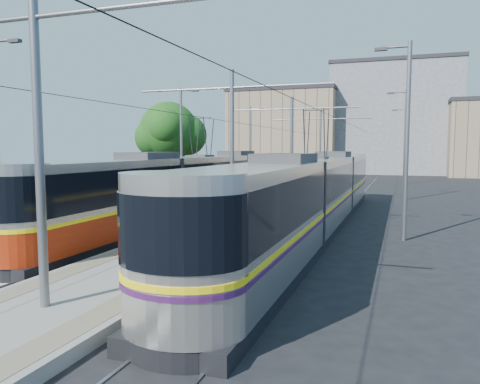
% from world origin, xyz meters
% --- Properties ---
extents(ground, '(160.00, 160.00, 0.00)m').
position_xyz_m(ground, '(0.00, 0.00, 0.00)').
color(ground, black).
rests_on(ground, ground).
extents(platform, '(4.00, 50.00, 0.30)m').
position_xyz_m(platform, '(0.00, 17.00, 0.15)').
color(platform, gray).
rests_on(platform, ground).
extents(tactile_strip_left, '(0.70, 50.00, 0.01)m').
position_xyz_m(tactile_strip_left, '(-1.45, 17.00, 0.30)').
color(tactile_strip_left, gray).
rests_on(tactile_strip_left, platform).
extents(tactile_strip_right, '(0.70, 50.00, 0.01)m').
position_xyz_m(tactile_strip_right, '(1.45, 17.00, 0.30)').
color(tactile_strip_right, gray).
rests_on(tactile_strip_right, platform).
extents(rails, '(8.71, 70.00, 0.03)m').
position_xyz_m(rails, '(0.00, 17.00, 0.02)').
color(rails, gray).
rests_on(rails, ground).
extents(tram_left, '(2.43, 29.96, 5.50)m').
position_xyz_m(tram_left, '(-3.60, 12.72, 1.71)').
color(tram_left, black).
rests_on(tram_left, ground).
extents(tram_right, '(2.43, 29.41, 5.50)m').
position_xyz_m(tram_right, '(3.60, 9.30, 1.86)').
color(tram_right, black).
rests_on(tram_right, ground).
extents(catenary, '(9.20, 70.00, 7.00)m').
position_xyz_m(catenary, '(0.00, 14.15, 4.52)').
color(catenary, slate).
rests_on(catenary, platform).
extents(street_lamps, '(15.18, 38.22, 8.00)m').
position_xyz_m(street_lamps, '(-0.00, 21.00, 4.18)').
color(street_lamps, slate).
rests_on(street_lamps, ground).
extents(shelter, '(0.80, 1.11, 2.23)m').
position_xyz_m(shelter, '(-0.15, 11.89, 1.47)').
color(shelter, black).
rests_on(shelter, platform).
extents(tree, '(5.12, 4.74, 7.44)m').
position_xyz_m(tree, '(-9.97, 21.63, 5.03)').
color(tree, '#382314').
rests_on(tree, ground).
extents(building_left, '(16.32, 12.24, 12.69)m').
position_xyz_m(building_left, '(-10.00, 60.00, 6.36)').
color(building_left, gray).
rests_on(building_left, ground).
extents(building_centre, '(18.36, 14.28, 16.42)m').
position_xyz_m(building_centre, '(6.00, 64.00, 8.22)').
color(building_centre, gray).
rests_on(building_centre, ground).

